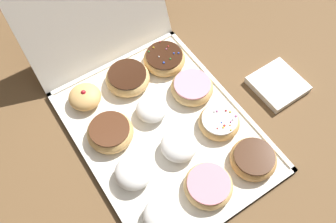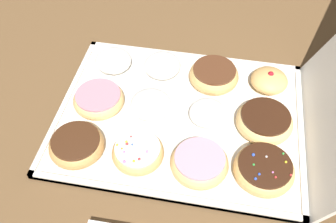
{
  "view_description": "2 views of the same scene",
  "coord_description": "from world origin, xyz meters",
  "px_view_note": "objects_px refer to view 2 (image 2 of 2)",
  "views": [
    {
      "loc": [
        -0.24,
        -0.38,
        0.85
      ],
      "look_at": [
        0.03,
        0.03,
        0.03
      ],
      "focal_mm": 39.33,
      "sensor_mm": 36.0,
      "label": 1
    },
    {
      "loc": [
        0.54,
        0.07,
        0.67
      ],
      "look_at": [
        0.02,
        -0.02,
        0.04
      ],
      "focal_mm": 40.7,
      "sensor_mm": 36.0,
      "label": 2
    }
  ],
  "objects_px": {
    "pink_frosted_donut_1": "(99,100)",
    "powdered_filled_donut_4": "(150,106)",
    "sprinkle_donut_5": "(138,152)",
    "chocolate_frosted_donut_10": "(264,121)",
    "sprinkle_donut_11": "(264,169)",
    "chocolate_frosted_donut_2": "(77,145)",
    "powdered_filled_donut_0": "(113,61)",
    "powdered_filled_donut_3": "(162,65)",
    "pink_frosted_donut_8": "(199,163)",
    "jelly_filled_donut_9": "(269,80)",
    "chocolate_frosted_donut_6": "(214,75)",
    "donut_box": "(180,117)",
    "powdered_filled_donut_7": "(207,114)"
  },
  "relations": [
    {
      "from": "powdered_filled_donut_7",
      "to": "chocolate_frosted_donut_10",
      "type": "distance_m",
      "value": 0.12
    },
    {
      "from": "pink_frosted_donut_1",
      "to": "powdered_filled_donut_7",
      "type": "height_order",
      "value": "powdered_filled_donut_7"
    },
    {
      "from": "donut_box",
      "to": "jelly_filled_donut_9",
      "type": "height_order",
      "value": "jelly_filled_donut_9"
    },
    {
      "from": "donut_box",
      "to": "sprinkle_donut_5",
      "type": "distance_m",
      "value": 0.14
    },
    {
      "from": "powdered_filled_donut_3",
      "to": "powdered_filled_donut_4",
      "type": "distance_m",
      "value": 0.13
    },
    {
      "from": "powdered_filled_donut_0",
      "to": "sprinkle_donut_5",
      "type": "bearing_deg",
      "value": 25.86
    },
    {
      "from": "pink_frosted_donut_1",
      "to": "powdered_filled_donut_4",
      "type": "bearing_deg",
      "value": 88.63
    },
    {
      "from": "pink_frosted_donut_1",
      "to": "chocolate_frosted_donut_6",
      "type": "xyz_separation_m",
      "value": [
        -0.12,
        0.25,
        0.0
      ]
    },
    {
      "from": "jelly_filled_donut_9",
      "to": "sprinkle_donut_11",
      "type": "distance_m",
      "value": 0.25
    },
    {
      "from": "pink_frosted_donut_1",
      "to": "powdered_filled_donut_4",
      "type": "relative_size",
      "value": 1.27
    },
    {
      "from": "donut_box",
      "to": "pink_frosted_donut_8",
      "type": "height_order",
      "value": "pink_frosted_donut_8"
    },
    {
      "from": "chocolate_frosted_donut_2",
      "to": "chocolate_frosted_donut_10",
      "type": "bearing_deg",
      "value": 109.22
    },
    {
      "from": "chocolate_frosted_donut_2",
      "to": "pink_frosted_donut_8",
      "type": "height_order",
      "value": "pink_frosted_donut_8"
    },
    {
      "from": "donut_box",
      "to": "pink_frosted_donut_1",
      "type": "distance_m",
      "value": 0.19
    },
    {
      "from": "pink_frosted_donut_1",
      "to": "pink_frosted_donut_8",
      "type": "relative_size",
      "value": 1.0
    },
    {
      "from": "powdered_filled_donut_7",
      "to": "pink_frosted_donut_8",
      "type": "xyz_separation_m",
      "value": [
        0.13,
        -0.0,
        -0.0
      ]
    },
    {
      "from": "chocolate_frosted_donut_2",
      "to": "sprinkle_donut_5",
      "type": "xyz_separation_m",
      "value": [
        -0.01,
        0.13,
        -0.0
      ]
    },
    {
      "from": "sprinkle_donut_5",
      "to": "chocolate_frosted_donut_10",
      "type": "relative_size",
      "value": 0.87
    },
    {
      "from": "powdered_filled_donut_0",
      "to": "sprinkle_donut_5",
      "type": "xyz_separation_m",
      "value": [
        0.25,
        0.12,
        -0.0
      ]
    },
    {
      "from": "powdered_filled_donut_3",
      "to": "jelly_filled_donut_9",
      "type": "xyz_separation_m",
      "value": [
        0.0,
        0.26,
        -0.0
      ]
    },
    {
      "from": "chocolate_frosted_donut_6",
      "to": "sprinkle_donut_11",
      "type": "relative_size",
      "value": 0.99
    },
    {
      "from": "powdered_filled_donut_3",
      "to": "pink_frosted_donut_8",
      "type": "relative_size",
      "value": 0.77
    },
    {
      "from": "chocolate_frosted_donut_10",
      "to": "sprinkle_donut_11",
      "type": "xyz_separation_m",
      "value": [
        0.12,
        0.0,
        -0.0
      ]
    },
    {
      "from": "powdered_filled_donut_0",
      "to": "sprinkle_donut_5",
      "type": "height_order",
      "value": "powdered_filled_donut_0"
    },
    {
      "from": "sprinkle_donut_5",
      "to": "sprinkle_donut_11",
      "type": "bearing_deg",
      "value": 90.87
    },
    {
      "from": "powdered_filled_donut_0",
      "to": "chocolate_frosted_donut_10",
      "type": "relative_size",
      "value": 0.73
    },
    {
      "from": "pink_frosted_donut_1",
      "to": "chocolate_frosted_donut_10",
      "type": "xyz_separation_m",
      "value": [
        -0.0,
        0.37,
        0.0
      ]
    },
    {
      "from": "powdered_filled_donut_0",
      "to": "powdered_filled_donut_7",
      "type": "relative_size",
      "value": 1.1
    },
    {
      "from": "powdered_filled_donut_4",
      "to": "powdered_filled_donut_7",
      "type": "height_order",
      "value": "powdered_filled_donut_4"
    },
    {
      "from": "chocolate_frosted_donut_6",
      "to": "pink_frosted_donut_1",
      "type": "bearing_deg",
      "value": -63.56
    },
    {
      "from": "powdered_filled_donut_0",
      "to": "powdered_filled_donut_4",
      "type": "distance_m",
      "value": 0.18
    },
    {
      "from": "chocolate_frosted_donut_10",
      "to": "sprinkle_donut_11",
      "type": "relative_size",
      "value": 1.02
    },
    {
      "from": "powdered_filled_donut_7",
      "to": "sprinkle_donut_11",
      "type": "bearing_deg",
      "value": 46.32
    },
    {
      "from": "chocolate_frosted_donut_2",
      "to": "chocolate_frosted_donut_6",
      "type": "height_order",
      "value": "chocolate_frosted_donut_6"
    },
    {
      "from": "sprinkle_donut_5",
      "to": "powdered_filled_donut_3",
      "type": "bearing_deg",
      "value": 179.76
    },
    {
      "from": "powdered_filled_donut_3",
      "to": "powdered_filled_donut_0",
      "type": "bearing_deg",
      "value": -88.43
    },
    {
      "from": "powdered_filled_donut_0",
      "to": "chocolate_frosted_donut_2",
      "type": "relative_size",
      "value": 0.78
    },
    {
      "from": "powdered_filled_donut_3",
      "to": "pink_frosted_donut_8",
      "type": "xyz_separation_m",
      "value": [
        0.26,
        0.12,
        -0.0
      ]
    },
    {
      "from": "donut_box",
      "to": "powdered_filled_donut_4",
      "type": "distance_m",
      "value": 0.07
    },
    {
      "from": "sprinkle_donut_5",
      "to": "chocolate_frosted_donut_10",
      "type": "xyz_separation_m",
      "value": [
        -0.13,
        0.25,
        0.0
      ]
    },
    {
      "from": "chocolate_frosted_donut_6",
      "to": "powdered_filled_donut_4",
      "type": "bearing_deg",
      "value": -45.24
    },
    {
      "from": "pink_frosted_donut_1",
      "to": "powdered_filled_donut_4",
      "type": "height_order",
      "value": "powdered_filled_donut_4"
    },
    {
      "from": "chocolate_frosted_donut_6",
      "to": "sprinkle_donut_5",
      "type": "bearing_deg",
      "value": -27.33
    },
    {
      "from": "donut_box",
      "to": "pink_frosted_donut_8",
      "type": "distance_m",
      "value": 0.14
    },
    {
      "from": "pink_frosted_donut_1",
      "to": "sprinkle_donut_5",
      "type": "distance_m",
      "value": 0.17
    },
    {
      "from": "powdered_filled_donut_7",
      "to": "powdered_filled_donut_4",
      "type": "bearing_deg",
      "value": -89.32
    },
    {
      "from": "pink_frosted_donut_1",
      "to": "chocolate_frosted_donut_10",
      "type": "height_order",
      "value": "chocolate_frosted_donut_10"
    },
    {
      "from": "powdered_filled_donut_0",
      "to": "chocolate_frosted_donut_6",
      "type": "bearing_deg",
      "value": 89.0
    },
    {
      "from": "pink_frosted_donut_8",
      "to": "chocolate_frosted_donut_10",
      "type": "relative_size",
      "value": 0.95
    },
    {
      "from": "chocolate_frosted_donut_6",
      "to": "chocolate_frosted_donut_10",
      "type": "height_order",
      "value": "same"
    }
  ]
}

